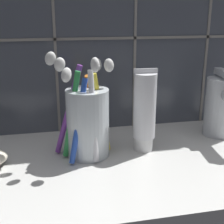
# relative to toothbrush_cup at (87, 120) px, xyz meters

# --- Properties ---
(sink_counter) EXTENTS (0.62, 0.32, 0.02)m
(sink_counter) POSITION_rel_toothbrush_cup_xyz_m (0.10, -0.03, -0.07)
(sink_counter) COLOR silver
(sink_counter) RESTS_ON ground
(tile_wall_backsplash) EXTENTS (0.72, 0.02, 0.54)m
(tile_wall_backsplash) POSITION_rel_toothbrush_cup_xyz_m (0.10, 0.13, 0.19)
(tile_wall_backsplash) COLOR #4C515B
(tile_wall_backsplash) RESTS_ON ground
(toothbrush_cup) EXTENTS (0.12, 0.11, 0.18)m
(toothbrush_cup) POSITION_rel_toothbrush_cup_xyz_m (0.00, 0.00, 0.00)
(toothbrush_cup) COLOR silver
(toothbrush_cup) RESTS_ON sink_counter
(toothpaste_tube) EXTENTS (0.04, 0.04, 0.14)m
(toothpaste_tube) POSITION_rel_toothbrush_cup_xyz_m (0.10, 0.00, 0.01)
(toothpaste_tube) COLOR white
(toothpaste_tube) RESTS_ON sink_counter
(sink_faucet) EXTENTS (0.06, 0.13, 0.13)m
(sink_faucet) POSITION_rel_toothbrush_cup_xyz_m (0.26, 0.03, 0.00)
(sink_faucet) COLOR silver
(sink_faucet) RESTS_ON sink_counter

